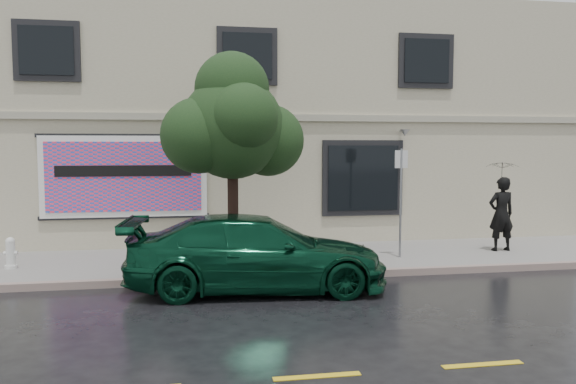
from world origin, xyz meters
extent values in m
plane|color=black|center=(0.00, 0.00, 0.00)|extent=(90.00, 90.00, 0.00)
cube|color=gray|center=(0.00, 3.25, 0.07)|extent=(20.00, 3.50, 0.15)
cube|color=gray|center=(0.00, 1.50, 0.07)|extent=(20.00, 0.18, 0.16)
cube|color=gold|center=(0.00, -3.50, 0.01)|extent=(19.00, 0.12, 0.01)
cube|color=#BEB599|center=(0.00, 9.00, 3.50)|extent=(20.00, 8.00, 7.00)
cube|color=#9E9984|center=(0.00, 4.96, 3.60)|extent=(20.00, 0.12, 0.18)
cube|color=black|center=(3.20, 4.96, 1.95)|extent=(2.30, 0.10, 2.10)
cube|color=black|center=(3.20, 4.90, 1.95)|extent=(2.00, 0.05, 1.80)
cube|color=black|center=(-5.00, 4.90, 5.20)|extent=(1.30, 0.05, 1.20)
cube|color=black|center=(0.00, 4.90, 5.20)|extent=(1.30, 0.05, 1.20)
cube|color=black|center=(5.00, 4.90, 5.20)|extent=(1.30, 0.05, 1.20)
cube|color=white|center=(-3.20, 4.93, 2.05)|extent=(4.20, 0.06, 2.10)
cube|color=#FF385B|center=(-3.20, 4.89, 2.05)|extent=(3.90, 0.04, 1.80)
cube|color=black|center=(-3.20, 4.96, 1.00)|extent=(4.30, 0.10, 0.10)
cube|color=black|center=(-3.20, 4.96, 3.10)|extent=(4.30, 0.10, 0.10)
cube|color=black|center=(-3.20, 4.86, 2.20)|extent=(3.40, 0.02, 0.28)
imported|color=#08331F|center=(-0.25, 0.79, 0.74)|extent=(5.23, 2.63, 1.48)
imported|color=black|center=(6.32, 3.10, 1.10)|extent=(0.71, 0.48, 1.90)
imported|color=black|center=(6.32, 3.10, 2.37)|extent=(1.04, 1.04, 0.64)
cylinder|color=black|center=(-0.61, 2.20, 1.24)|extent=(0.24, 0.24, 2.18)
sphere|color=black|center=(-0.61, 2.20, 3.24)|extent=(2.24, 2.24, 2.24)
cylinder|color=silver|center=(-5.44, 3.00, 0.19)|extent=(0.27, 0.27, 0.07)
cylinder|color=silver|center=(-5.44, 3.00, 0.46)|extent=(0.19, 0.19, 0.49)
sphere|color=silver|center=(-5.44, 3.00, 0.74)|extent=(0.19, 0.19, 0.19)
cylinder|color=silver|center=(-5.44, 3.00, 0.49)|extent=(0.28, 0.09, 0.09)
cylinder|color=gray|center=(3.46, 2.72, 1.46)|extent=(0.06, 0.06, 2.62)
cube|color=silver|center=(3.46, 2.72, 2.52)|extent=(0.32, 0.03, 0.42)
camera|label=1|loc=(-1.49, -10.04, 2.83)|focal=35.00mm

